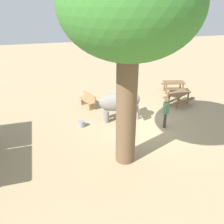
{
  "coord_description": "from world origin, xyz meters",
  "views": [
    {
      "loc": [
        -10.43,
        5.02,
        6.13
      ],
      "look_at": [
        0.62,
        1.68,
        0.8
      ],
      "focal_mm": 38.83,
      "sensor_mm": 36.0,
      "label": 1
    }
  ],
  "objects": [
    {
      "name": "feed_bucket",
      "position": [
        0.99,
        3.26,
        0.16
      ],
      "size": [
        0.36,
        0.36,
        0.32
      ],
      "primitive_type": "cylinder",
      "color": "gray",
      "rests_on": "ground_plane"
    },
    {
      "name": "shade_tree_main",
      "position": [
        -2.46,
        2.03,
        5.87
      ],
      "size": [
        5.13,
        4.7,
        7.81
      ],
      "color": "brown",
      "rests_on": "ground_plane"
    },
    {
      "name": "wooden_bench",
      "position": [
        3.47,
        2.38,
        0.47
      ],
      "size": [
        1.46,
        0.81,
        0.88
      ],
      "rotation": [
        0.0,
        0.0,
        0.31
      ],
      "color": "#9E7A51",
      "rests_on": "ground_plane"
    },
    {
      "name": "picnic_table_far",
      "position": [
        4.33,
        -4.12,
        0.59
      ],
      "size": [
        1.82,
        1.83,
        0.78
      ],
      "rotation": [
        0.0,
        0.0,
        1.31
      ],
      "color": "brown",
      "rests_on": "ground_plane"
    },
    {
      "name": "ground_plane",
      "position": [
        0.0,
        0.0,
        0.0
      ],
      "size": [
        60.0,
        60.0,
        0.0
      ],
      "primitive_type": "plane",
      "color": "tan"
    },
    {
      "name": "picnic_table_near",
      "position": [
        2.19,
        -3.27,
        0.59
      ],
      "size": [
        1.99,
        2.0,
        0.78
      ],
      "rotation": [
        0.0,
        0.0,
        2.03
      ],
      "color": "brown",
      "rests_on": "ground_plane"
    },
    {
      "name": "person_handler",
      "position": [
        -0.33,
        -0.95,
        0.95
      ],
      "size": [
        0.44,
        0.33,
        1.62
      ],
      "rotation": [
        0.0,
        0.0,
        0.98
      ],
      "color": "#3F3833",
      "rests_on": "ground_plane"
    },
    {
      "name": "elephant",
      "position": [
        1.18,
        1.12,
        1.01
      ],
      "size": [
        1.54,
        2.31,
        1.59
      ],
      "rotation": [
        0.0,
        0.0,
        4.51
      ],
      "color": "gray",
      "rests_on": "ground_plane"
    }
  ]
}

